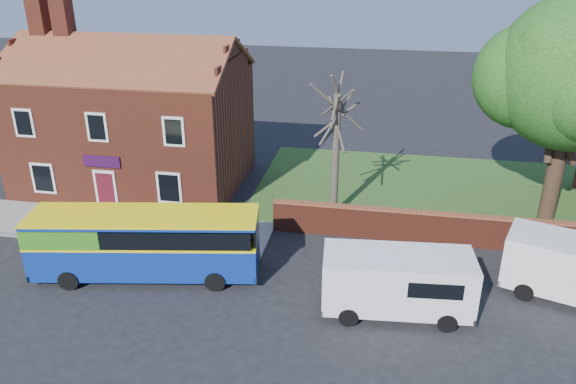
# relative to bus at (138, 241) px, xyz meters

# --- Properties ---
(ground) EXTENTS (120.00, 120.00, 0.00)m
(ground) POSITION_rel_bus_xyz_m (2.67, -1.92, -1.62)
(ground) COLOR black
(ground) RESTS_ON ground
(pavement) EXTENTS (18.00, 3.50, 0.12)m
(pavement) POSITION_rel_bus_xyz_m (-4.33, 3.83, -1.56)
(pavement) COLOR gray
(pavement) RESTS_ON ground
(kerb) EXTENTS (18.00, 0.15, 0.14)m
(kerb) POSITION_rel_bus_xyz_m (-4.33, 2.08, -1.55)
(kerb) COLOR slate
(kerb) RESTS_ON ground
(grass_strip) EXTENTS (26.00, 12.00, 0.04)m
(grass_strip) POSITION_rel_bus_xyz_m (15.67, 11.08, -1.60)
(grass_strip) COLOR #426B28
(grass_strip) RESTS_ON ground
(shop_building) EXTENTS (12.30, 8.13, 10.50)m
(shop_building) POSITION_rel_bus_xyz_m (-4.35, 9.58, 1.79)
(shop_building) COLOR maroon
(shop_building) RESTS_ON ground
(boundary_wall) EXTENTS (22.00, 0.38, 1.60)m
(boundary_wall) POSITION_rel_bus_xyz_m (15.67, 5.08, -0.81)
(boundary_wall) COLOR maroon
(boundary_wall) RESTS_ON ground
(bus) EXTENTS (9.61, 3.90, 2.85)m
(bus) POSITION_rel_bus_xyz_m (0.00, 0.00, 0.00)
(bus) COLOR navy
(bus) RESTS_ON ground
(van_near) EXTENTS (5.73, 2.68, 2.44)m
(van_near) POSITION_rel_bus_xyz_m (10.62, -0.66, -0.25)
(van_near) COLOR white
(van_near) RESTS_ON ground
(large_tree) EXTENTS (9.16, 7.25, 11.17)m
(large_tree) POSITION_rel_bus_xyz_m (18.16, 8.75, 5.69)
(large_tree) COLOR black
(large_tree) RESTS_ON ground
(bare_tree) EXTENTS (2.63, 3.13, 7.01)m
(bare_tree) POSITION_rel_bus_xyz_m (7.40, 7.20, 1.97)
(bare_tree) COLOR #4C4238
(bare_tree) RESTS_ON ground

